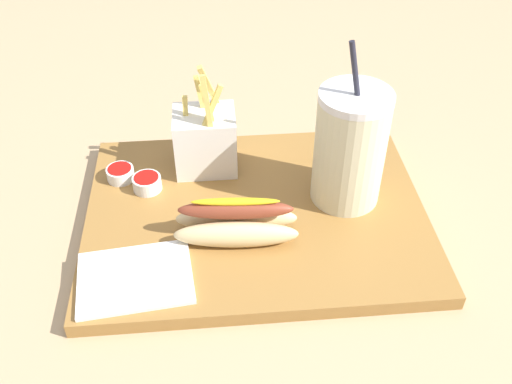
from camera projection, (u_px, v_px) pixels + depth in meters
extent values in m
cube|color=tan|center=(256.00, 225.00, 0.79)|extent=(2.40, 2.40, 0.02)
cube|color=olive|center=(256.00, 215.00, 0.78)|extent=(0.45, 0.35, 0.02)
cylinder|color=beige|center=(349.00, 151.00, 0.74)|extent=(0.09, 0.09, 0.15)
cylinder|color=white|center=(357.00, 97.00, 0.69)|extent=(0.09, 0.09, 0.01)
cylinder|color=#262633|center=(355.00, 70.00, 0.67)|extent=(0.02, 0.02, 0.07)
cube|color=white|center=(205.00, 141.00, 0.82)|extent=(0.09, 0.07, 0.09)
cube|color=#E5C660|center=(210.00, 112.00, 0.77)|extent=(0.02, 0.02, 0.08)
cube|color=#E5C660|center=(186.00, 115.00, 0.79)|extent=(0.01, 0.01, 0.06)
cube|color=#E5C660|center=(211.00, 90.00, 0.79)|extent=(0.03, 0.03, 0.09)
cube|color=#E5C660|center=(210.00, 113.00, 0.76)|extent=(0.04, 0.02, 0.08)
cube|color=#E5C660|center=(202.00, 101.00, 0.80)|extent=(0.02, 0.02, 0.08)
cube|color=#E5C660|center=(207.00, 105.00, 0.75)|extent=(0.01, 0.02, 0.08)
ellipsoid|color=#E5C689|center=(236.00, 219.00, 0.73)|extent=(0.16, 0.04, 0.03)
ellipsoid|color=#E5C689|center=(236.00, 235.00, 0.71)|extent=(0.16, 0.04, 0.03)
ellipsoid|color=brown|center=(236.00, 210.00, 0.70)|extent=(0.14, 0.03, 0.02)
ellipsoid|color=gold|center=(235.00, 202.00, 0.69)|extent=(0.11, 0.02, 0.01)
cylinder|color=white|center=(147.00, 183.00, 0.80)|extent=(0.04, 0.04, 0.02)
cylinder|color=#B2140F|center=(146.00, 179.00, 0.79)|extent=(0.03, 0.03, 0.01)
cylinder|color=white|center=(120.00, 174.00, 0.82)|extent=(0.04, 0.04, 0.02)
cylinder|color=#B2140F|center=(120.00, 170.00, 0.81)|extent=(0.03, 0.03, 0.01)
cube|color=white|center=(135.00, 278.00, 0.68)|extent=(0.14, 0.11, 0.01)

